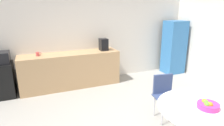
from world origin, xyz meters
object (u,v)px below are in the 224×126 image
(mini_fridge, at_px, (2,80))
(coffee_maker, at_px, (104,44))
(mug_white, at_px, (38,54))
(fruit_bowl, at_px, (208,105))
(round_table, at_px, (203,115))
(chair_navy, at_px, (165,92))
(locker_cabinet, at_px, (174,47))

(mini_fridge, distance_m, coffee_maker, 2.60)
(mini_fridge, bearing_deg, mug_white, 0.69)
(fruit_bowl, relative_size, mug_white, 2.16)
(round_table, distance_m, chair_navy, 1.03)
(mini_fridge, xyz_separation_m, round_table, (2.76, -3.18, 0.23))
(chair_navy, bearing_deg, mini_fridge, 143.46)
(chair_navy, relative_size, fruit_bowl, 2.98)
(round_table, height_order, mug_white, mug_white)
(locker_cabinet, height_order, mug_white, locker_cabinet)
(chair_navy, relative_size, coffee_maker, 2.59)
(mini_fridge, distance_m, mug_white, 1.00)
(locker_cabinet, bearing_deg, chair_navy, -132.70)
(locker_cabinet, bearing_deg, round_table, -123.85)
(locker_cabinet, distance_m, chair_navy, 2.83)
(mini_fridge, relative_size, chair_navy, 0.97)
(locker_cabinet, relative_size, chair_navy, 1.97)
(round_table, relative_size, fruit_bowl, 4.37)
(mini_fridge, distance_m, fruit_bowl, 4.27)
(mug_white, distance_m, coffee_maker, 1.68)
(round_table, bearing_deg, mini_fridge, 131.02)
(mini_fridge, height_order, mug_white, mug_white)
(mini_fridge, bearing_deg, coffee_maker, 0.00)
(fruit_bowl, bearing_deg, chair_navy, 82.76)
(fruit_bowl, xyz_separation_m, coffee_maker, (-0.27, 3.21, 0.27))
(mini_fridge, xyz_separation_m, locker_cabinet, (4.83, -0.10, 0.41))
(mini_fridge, xyz_separation_m, coffee_maker, (2.52, 0.00, 0.66))
(chair_navy, bearing_deg, mug_white, 133.76)
(chair_navy, bearing_deg, locker_cabinet, 47.30)
(locker_cabinet, xyz_separation_m, chair_navy, (-1.91, -2.07, -0.29))
(round_table, xyz_separation_m, mug_white, (-1.93, 3.19, 0.32))
(locker_cabinet, distance_m, coffee_maker, 2.33)
(round_table, xyz_separation_m, fruit_bowl, (0.03, -0.03, 0.16))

